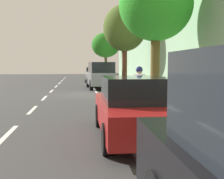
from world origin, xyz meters
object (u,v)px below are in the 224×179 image
object	(u,v)px
parked_sedan_red_second	(135,108)
street_tree_corner	(106,45)
parked_suv_grey_mid	(101,75)
bicycle_at_curb	(132,100)
parked_sedan_white_far	(94,75)
street_tree_far_end	(125,28)
street_tree_mid_block	(156,6)
cyclist_with_backpack	(140,84)

from	to	relation	value
parked_sedan_red_second	street_tree_corner	distance (m)	31.36
parked_suv_grey_mid	bicycle_at_curb	xyz separation A→B (m)	(0.47, -10.49, -0.64)
parked_sedan_red_second	parked_sedan_white_far	distance (m)	23.94
street_tree_far_end	street_tree_mid_block	bearing A→B (deg)	-90.00
cyclist_with_backpack	street_tree_far_end	bearing A→B (deg)	84.13
parked_suv_grey_mid	cyclist_with_backpack	size ratio (longest dim) A/B	2.73
parked_suv_grey_mid	parked_sedan_white_far	bearing A→B (deg)	90.40
street_tree_mid_block	street_tree_far_end	distance (m)	9.13
street_tree_mid_block	bicycle_at_curb	bearing A→B (deg)	-129.78
parked_sedan_white_far	cyclist_with_backpack	world-z (taller)	cyclist_with_backpack
cyclist_with_backpack	street_tree_mid_block	bearing A→B (deg)	61.02
parked_sedan_white_far	street_tree_mid_block	xyz separation A→B (m)	(1.91, -17.77, 3.74)
bicycle_at_curb	street_tree_corner	size ratio (longest dim) A/B	0.29
street_tree_far_end	parked_suv_grey_mid	bearing A→B (deg)	-171.22
street_tree_far_end	street_tree_corner	distance (m)	15.80
parked_sedan_red_second	cyclist_with_backpack	distance (m)	4.21
parked_suv_grey_mid	parked_sedan_red_second	bearing A→B (deg)	-91.06
parked_suv_grey_mid	bicycle_at_curb	world-z (taller)	parked_suv_grey_mid
cyclist_with_backpack	street_tree_corner	distance (m)	27.22
bicycle_at_curb	street_tree_far_end	xyz separation A→B (m)	(1.37, 10.77, 4.17)
street_tree_far_end	street_tree_corner	xyz separation A→B (m)	(-0.00, 15.80, -0.26)
bicycle_at_curb	street_tree_corner	world-z (taller)	street_tree_corner
street_tree_mid_block	street_tree_far_end	size ratio (longest dim) A/B	0.97
parked_suv_grey_mid	street_tree_corner	xyz separation A→B (m)	(1.84, 16.08, 3.27)
street_tree_mid_block	street_tree_corner	distance (m)	24.92
parked_sedan_white_far	street_tree_corner	bearing A→B (deg)	75.08
parked_sedan_red_second	street_tree_mid_block	xyz separation A→B (m)	(2.12, 6.17, 3.74)
parked_sedan_red_second	bicycle_at_curb	xyz separation A→B (m)	(0.75, 4.52, -0.37)
parked_sedan_red_second	parked_sedan_white_far	xyz separation A→B (m)	(0.21, 23.93, 0.00)
parked_sedan_red_second	parked_sedan_white_far	bearing A→B (deg)	89.49
parked_sedan_white_far	street_tree_corner	distance (m)	8.21
bicycle_at_curb	cyclist_with_backpack	bearing A→B (deg)	-63.27
cyclist_with_backpack	street_tree_mid_block	xyz separation A→B (m)	(1.15, 2.08, 3.42)
cyclist_with_backpack	street_tree_mid_block	world-z (taller)	street_tree_mid_block
street_tree_mid_block	parked_sedan_white_far	bearing A→B (deg)	96.12
street_tree_corner	parked_sedan_red_second	bearing A→B (deg)	-93.90
parked_sedan_white_far	street_tree_far_end	distance (m)	9.63
parked_suv_grey_mid	street_tree_mid_block	xyz separation A→B (m)	(1.84, -8.84, 3.47)
parked_sedan_white_far	street_tree_corner	world-z (taller)	street_tree_corner
parked_suv_grey_mid	street_tree_far_end	world-z (taller)	street_tree_far_end
parked_sedan_red_second	street_tree_corner	bearing A→B (deg)	86.10
parked_sedan_white_far	cyclist_with_backpack	distance (m)	19.86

